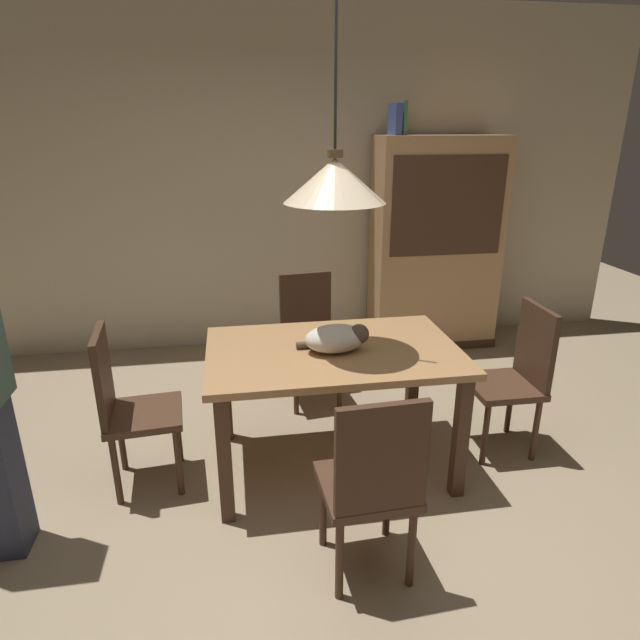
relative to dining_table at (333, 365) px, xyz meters
name	(u,v)px	position (x,y,z in m)	size (l,w,h in m)	color
ground	(339,529)	(-0.07, -0.57, -0.65)	(10.00, 10.00, 0.00)	#998466
back_wall	(282,183)	(-0.07, 2.08, 0.80)	(6.40, 0.10, 2.90)	beige
dining_table	(333,365)	(0.00, 0.00, 0.00)	(1.40, 0.90, 0.75)	#A87A4C
chair_far_back	(309,332)	(-0.01, 0.88, -0.14)	(0.44, 0.44, 0.93)	#472D1E
chair_left_side	(128,403)	(-1.13, -0.01, -0.14)	(0.43, 0.43, 0.93)	#472D1E
chair_right_side	(516,373)	(1.13, 0.00, -0.14)	(0.40, 0.40, 0.93)	#472D1E
chair_near_front	(373,481)	(0.00, -0.88, -0.14)	(0.42, 0.42, 0.93)	#472D1E
cat_sleeping	(337,338)	(0.02, -0.04, 0.18)	(0.39, 0.25, 0.16)	beige
pendant_lamp	(335,180)	(0.00, 0.00, 1.01)	(0.52, 0.52, 1.30)	beige
hutch_bookcase	(435,249)	(1.25, 1.75, 0.24)	(1.12, 0.45, 1.85)	tan
book_blue_wide	(395,119)	(0.83, 1.75, 1.32)	(0.06, 0.24, 0.24)	#384C93
book_green_slim	(402,118)	(0.89, 1.75, 1.33)	(0.03, 0.20, 0.26)	#427A4C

